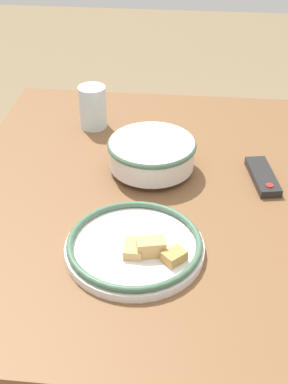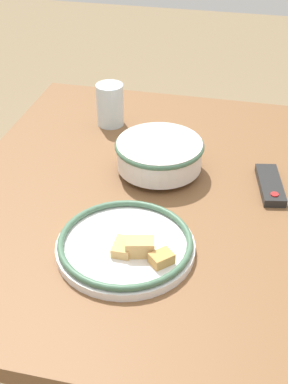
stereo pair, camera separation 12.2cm
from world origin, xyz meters
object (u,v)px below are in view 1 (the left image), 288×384
(tv_remote, at_px, (263,177))
(food_plate, at_px, (135,246))
(noodle_bowl, at_px, (152,154))
(drinking_glass, at_px, (93,107))

(tv_remote, bearing_deg, food_plate, 35.92)
(noodle_bowl, height_order, food_plate, noodle_bowl)
(noodle_bowl, distance_m, drinking_glass, 0.29)
(food_plate, xyz_separation_m, drinking_glass, (-0.54, -0.19, 0.04))
(drinking_glass, bearing_deg, tv_remote, 63.48)
(noodle_bowl, distance_m, food_plate, 0.32)
(tv_remote, bearing_deg, drinking_glass, -37.43)
(noodle_bowl, distance_m, tv_remote, 0.28)
(noodle_bowl, relative_size, drinking_glass, 1.81)
(tv_remote, distance_m, drinking_glass, 0.53)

